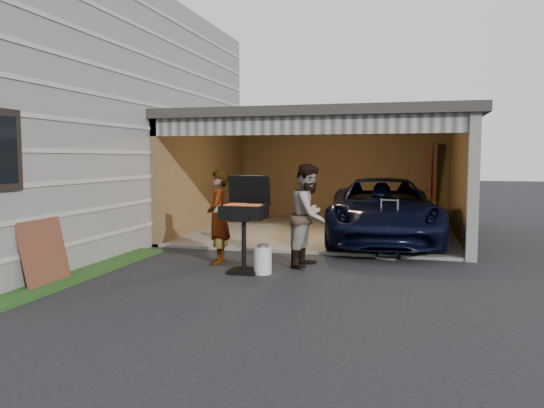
{
  "coord_description": "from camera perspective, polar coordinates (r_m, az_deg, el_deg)",
  "views": [
    {
      "loc": [
        2.83,
        -6.62,
        1.89
      ],
      "look_at": [
        0.65,
        1.58,
        1.15
      ],
      "focal_mm": 35.0,
      "sensor_mm": 36.0,
      "label": 1
    }
  ],
  "objects": [
    {
      "name": "plywood_panel",
      "position": [
        8.53,
        -23.31,
        -4.76
      ],
      "size": [
        0.26,
        0.92,
        1.01
      ],
      "primitive_type": "cube",
      "rotation": [
        0.0,
        -0.21,
        0.0
      ],
      "color": "#562B1D",
      "rests_on": "ground"
    },
    {
      "name": "bbq_grill",
      "position": [
        8.71,
        -2.98,
        -1.22
      ],
      "size": [
        0.72,
        0.63,
        1.59
      ],
      "color": "black",
      "rests_on": "ground"
    },
    {
      "name": "woman",
      "position": [
        9.49,
        -5.8,
        -1.41
      ],
      "size": [
        0.52,
        0.68,
        1.67
      ],
      "primitive_type": "imported",
      "rotation": [
        0.0,
        0.0,
        -1.36
      ],
      "color": "silver",
      "rests_on": "ground"
    },
    {
      "name": "garage",
      "position": [
        13.57,
        6.1,
        4.87
      ],
      "size": [
        6.8,
        6.3,
        2.9
      ],
      "color": "#605E59",
      "rests_on": "ground"
    },
    {
      "name": "man",
      "position": [
        9.24,
        4.0,
        -1.22
      ],
      "size": [
        0.81,
        0.96,
        1.79
      ],
      "primitive_type": "imported",
      "rotation": [
        0.0,
        0.0,
        1.41
      ],
      "color": "#51331F",
      "rests_on": "ground"
    },
    {
      "name": "house",
      "position": [
        13.84,
        -25.11,
        8.08
      ],
      "size": [
        7.0,
        11.0,
        5.5
      ],
      "primitive_type": "cube",
      "color": "#474744",
      "rests_on": "ground"
    },
    {
      "name": "groundcover_strip",
      "position": [
        7.8,
        -26.79,
        -9.36
      ],
      "size": [
        0.5,
        8.0,
        0.06
      ],
      "primitive_type": "cube",
      "color": "#193814",
      "rests_on": "ground"
    },
    {
      "name": "minivan",
      "position": [
        11.9,
        11.76,
        -0.9
      ],
      "size": [
        2.74,
        5.16,
        1.38
      ],
      "primitive_type": "imported",
      "rotation": [
        0.0,
        0.0,
        0.09
      ],
      "color": "black",
      "rests_on": "ground"
    },
    {
      "name": "hand_truck",
      "position": [
        10.24,
        12.37,
        -4.54
      ],
      "size": [
        0.49,
        0.41,
        1.12
      ],
      "rotation": [
        0.0,
        0.0,
        -0.2
      ],
      "color": "gray",
      "rests_on": "ground"
    },
    {
      "name": "propane_tank",
      "position": [
        8.69,
        -1.0,
        -6.1
      ],
      "size": [
        0.36,
        0.36,
        0.44
      ],
      "primitive_type": "cylinder",
      "rotation": [
        0.0,
        0.0,
        -0.26
      ],
      "color": "silver",
      "rests_on": "ground"
    },
    {
      "name": "ground",
      "position": [
        7.44,
        -8.13,
        -9.78
      ],
      "size": [
        80.0,
        80.0,
        0.0
      ],
      "primitive_type": "plane",
      "color": "black",
      "rests_on": "ground"
    }
  ]
}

